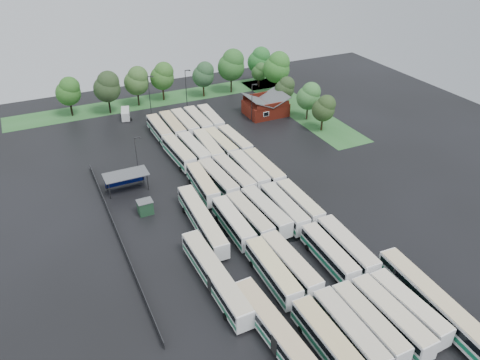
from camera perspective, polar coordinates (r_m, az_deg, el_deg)
name	(u,v)px	position (r m, az deg, el deg)	size (l,w,h in m)	color
ground	(260,228)	(79.58, 2.44, -5.88)	(160.00, 160.00, 0.00)	black
brick_building	(266,108)	(121.72, 3.13, 8.79)	(10.07, 8.60, 5.39)	maroon
wash_shed	(126,176)	(90.85, -13.78, 0.51)	(8.20, 4.20, 3.58)	#2D2D30
utility_hut	(145,207)	(83.98, -11.47, -3.26)	(2.70, 2.20, 2.62)	#183B23
grass_strip_north	(158,100)	(133.83, -9.94, 9.61)	(80.00, 10.00, 0.01)	#2B652B
grass_strip_east	(298,108)	(127.22, 7.12, 8.70)	(10.00, 50.00, 0.01)	#2B652B
west_fence	(118,234)	(79.84, -14.68, -6.37)	(0.10, 50.00, 1.20)	#2D2D30
bus_r0c0	(329,342)	(60.50, 10.76, -18.83)	(2.82, 12.99, 3.61)	white
bus_r0c1	(349,331)	(62.19, 13.18, -17.46)	(2.85, 12.82, 3.56)	white
bus_r0c2	(369,323)	(63.68, 15.41, -16.44)	(2.72, 12.63, 3.51)	white
bus_r0c3	(391,316)	(65.13, 17.92, -15.52)	(3.03, 13.14, 3.64)	white
bus_r0c4	(408,307)	(67.09, 19.82, -14.41)	(3.15, 12.59, 3.48)	white
bus_r1c0	(272,271)	(68.39, 3.98, -11.06)	(3.01, 12.96, 3.59)	white
bus_r1c1	(290,264)	(69.74, 6.16, -10.18)	(3.09, 13.09, 3.63)	white
bus_r1c3	(329,253)	(72.61, 10.79, -8.79)	(3.00, 12.48, 3.45)	white
bus_r1c4	(347,247)	(74.24, 12.86, -7.94)	(3.20, 13.18, 3.65)	white
bus_r2c0	(233,222)	(77.58, -0.83, -5.19)	(2.84, 12.54, 3.48)	white
bus_r2c1	(249,217)	(78.88, 1.16, -4.51)	(3.18, 12.60, 3.48)	white
bus_r2c2	(266,211)	(80.18, 3.17, -3.84)	(3.37, 13.05, 3.60)	white
bus_r2c3	(284,208)	(81.21, 5.38, -3.44)	(2.93, 13.00, 3.61)	white
bus_r2c4	(299,203)	(83.00, 7.26, -2.80)	(2.69, 12.40, 3.45)	white
bus_r3c0	(203,184)	(88.05, -4.57, -0.48)	(3.25, 12.56, 3.46)	white
bus_r3c1	(218,179)	(89.16, -2.70, 0.07)	(3.33, 12.91, 3.56)	white
bus_r3c2	(234,176)	(90.17, -0.75, 0.52)	(3.43, 13.22, 3.65)	white
bus_r3c3	(249,171)	(91.70, 1.07, 1.08)	(2.84, 13.11, 3.65)	white
bus_r3c4	(264,169)	(92.69, 2.90, 1.37)	(2.85, 12.97, 3.60)	white
bus_r4c0	(179,153)	(99.41, -7.46, 3.30)	(3.33, 13.03, 3.60)	white
bus_r4c1	(194,150)	(100.41, -5.64, 3.70)	(3.12, 12.85, 3.55)	white
bus_r4c2	(208,147)	(101.08, -3.90, 4.01)	(3.39, 13.21, 3.65)	white
bus_r4c3	(221,144)	(102.48, -2.36, 4.40)	(3.02, 12.52, 3.46)	white
bus_r4c4	(235,141)	(103.62, -0.65, 4.73)	(3.06, 12.45, 3.44)	white
bus_r5c0	(159,129)	(110.90, -9.79, 6.10)	(2.68, 12.43, 3.46)	white
bus_r5c1	(173,126)	(111.94, -8.22, 6.51)	(2.83, 12.78, 3.55)	white
bus_r5c2	(185,124)	(112.87, -6.73, 6.84)	(2.80, 12.81, 3.56)	white
bus_r5c3	(198,121)	(113.74, -5.13, 7.14)	(2.84, 13.04, 3.63)	white
bus_r5c4	(211,119)	(114.99, -3.60, 7.44)	(3.26, 12.72, 3.51)	white
artic_bus_west_a	(279,336)	(60.39, 4.81, -18.41)	(3.61, 19.01, 3.51)	white
artic_bus_west_b	(202,220)	(78.36, -4.66, -4.89)	(3.36, 18.73, 3.46)	white
artic_bus_west_c	(215,277)	(67.54, -3.03, -11.68)	(3.13, 19.17, 3.55)	white
artic_bus_east	(433,301)	(68.91, 22.44, -13.52)	(3.59, 19.54, 3.61)	white
minibus	(126,114)	(122.88, -13.78, 7.87)	(3.19, 5.70, 2.35)	silver
tree_north_0	(69,91)	(126.72, -20.16, 10.15)	(6.21, 6.21, 10.28)	black
tree_north_1	(107,86)	(125.06, -15.86, 10.92)	(6.80, 6.80, 11.27)	black
tree_north_2	(137,81)	(128.50, -12.45, 11.76)	(6.53, 6.53, 10.82)	black
tree_north_3	(163,76)	(131.18, -9.41, 12.43)	(6.47, 6.47, 10.71)	#332112
tree_north_4	(204,74)	(132.62, -4.44, 12.73)	(6.03, 6.03, 9.99)	#332211
tree_north_5	(232,65)	(134.95, -1.01, 13.88)	(7.58, 7.58, 12.56)	#2F2217
tree_north_6	(260,60)	(142.39, 2.40, 14.39)	(6.73, 6.73, 11.14)	#2F2216
tree_east_0	(324,108)	(112.85, 10.24, 8.63)	(5.39, 5.39, 8.93)	black
tree_east_1	(309,96)	(118.30, 8.44, 10.12)	(5.87, 5.87, 9.72)	#3A2A20
tree_east_2	(285,88)	(125.44, 5.53, 11.13)	(5.12, 5.12, 8.47)	black
tree_east_3	(277,67)	(133.96, 4.56, 13.58)	(7.41, 7.41, 12.28)	black
tree_east_4	(260,71)	(140.02, 2.43, 13.10)	(4.54, 4.53, 7.50)	black
lamp_post_ne	(252,100)	(116.49, 1.52, 9.72)	(1.46, 0.29, 9.50)	#2D2D30
lamp_post_nw	(137,156)	(92.10, -12.43, 2.87)	(1.44, 0.28, 9.34)	#2D2D30
lamp_post_back_w	(150,93)	(122.14, -10.95, 10.39)	(1.57, 0.31, 10.19)	#2D2D30
lamp_post_back_e	(186,86)	(125.14, -6.55, 11.28)	(1.58, 0.31, 10.28)	#2D2D30
puddle_0	(324,303)	(67.63, 10.18, -14.50)	(5.46, 5.46, 0.01)	black
puddle_1	(386,283)	(72.58, 17.41, -11.87)	(3.75, 3.75, 0.01)	black
puddle_2	(218,228)	(79.56, -2.68, -5.89)	(5.93, 5.93, 0.01)	black
puddle_3	(288,233)	(78.84, 5.90, -6.44)	(4.95, 4.95, 0.01)	black
puddle_4	(402,275)	(74.51, 19.18, -10.94)	(3.53, 3.53, 0.01)	black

